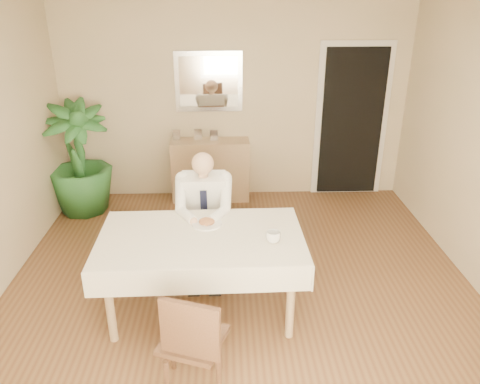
{
  "coord_description": "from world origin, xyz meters",
  "views": [
    {
      "loc": [
        -0.13,
        -3.53,
        2.66
      ],
      "look_at": [
        0.0,
        0.35,
        0.95
      ],
      "focal_mm": 35.0,
      "sensor_mm": 36.0,
      "label": 1
    }
  ],
  "objects_px": {
    "sideboard": "(211,170)",
    "chair_near": "(192,340)",
    "coffee_mug": "(273,237)",
    "seated_man": "(204,211)",
    "dining_table": "(201,245)",
    "potted_palm": "(78,159)",
    "chair_far": "(205,217)"
  },
  "relations": [
    {
      "from": "dining_table",
      "to": "seated_man",
      "type": "height_order",
      "value": "seated_man"
    },
    {
      "from": "chair_far",
      "to": "seated_man",
      "type": "height_order",
      "value": "seated_man"
    },
    {
      "from": "chair_far",
      "to": "sideboard",
      "type": "xyz_separation_m",
      "value": [
        0.01,
        1.54,
        -0.08
      ]
    },
    {
      "from": "chair_far",
      "to": "coffee_mug",
      "type": "distance_m",
      "value": 1.2
    },
    {
      "from": "chair_far",
      "to": "dining_table",
      "type": "bearing_deg",
      "value": -85.99
    },
    {
      "from": "sideboard",
      "to": "seated_man",
      "type": "bearing_deg",
      "value": -91.17
    },
    {
      "from": "dining_table",
      "to": "chair_far",
      "type": "relative_size",
      "value": 1.98
    },
    {
      "from": "seated_man",
      "to": "potted_palm",
      "type": "height_order",
      "value": "potted_palm"
    },
    {
      "from": "chair_near",
      "to": "potted_palm",
      "type": "distance_m",
      "value": 3.44
    },
    {
      "from": "dining_table",
      "to": "chair_near",
      "type": "bearing_deg",
      "value": -92.69
    },
    {
      "from": "dining_table",
      "to": "chair_far",
      "type": "distance_m",
      "value": 0.9
    },
    {
      "from": "chair_near",
      "to": "sideboard",
      "type": "distance_m",
      "value": 3.37
    },
    {
      "from": "chair_near",
      "to": "seated_man",
      "type": "bearing_deg",
      "value": 108.31
    },
    {
      "from": "seated_man",
      "to": "sideboard",
      "type": "distance_m",
      "value": 1.85
    },
    {
      "from": "seated_man",
      "to": "chair_near",
      "type": "bearing_deg",
      "value": -90.99
    },
    {
      "from": "chair_near",
      "to": "coffee_mug",
      "type": "height_order",
      "value": "chair_near"
    },
    {
      "from": "chair_far",
      "to": "potted_palm",
      "type": "distance_m",
      "value": 2.03
    },
    {
      "from": "dining_table",
      "to": "potted_palm",
      "type": "height_order",
      "value": "potted_palm"
    },
    {
      "from": "dining_table",
      "to": "seated_man",
      "type": "relative_size",
      "value": 1.39
    },
    {
      "from": "seated_man",
      "to": "sideboard",
      "type": "relative_size",
      "value": 1.22
    },
    {
      "from": "chair_far",
      "to": "coffee_mug",
      "type": "relative_size",
      "value": 7.27
    },
    {
      "from": "chair_near",
      "to": "coffee_mug",
      "type": "distance_m",
      "value": 1.08
    },
    {
      "from": "coffee_mug",
      "to": "sideboard",
      "type": "relative_size",
      "value": 0.12
    },
    {
      "from": "chair_far",
      "to": "sideboard",
      "type": "height_order",
      "value": "chair_far"
    },
    {
      "from": "dining_table",
      "to": "chair_far",
      "type": "bearing_deg",
      "value": 88.91
    },
    {
      "from": "dining_table",
      "to": "chair_near",
      "type": "xyz_separation_m",
      "value": [
        -0.03,
        -0.95,
        -0.18
      ]
    },
    {
      "from": "coffee_mug",
      "to": "chair_near",
      "type": "bearing_deg",
      "value": -126.81
    },
    {
      "from": "seated_man",
      "to": "coffee_mug",
      "type": "xyz_separation_m",
      "value": [
        0.59,
        -0.72,
        0.11
      ]
    },
    {
      "from": "dining_table",
      "to": "potted_palm",
      "type": "relative_size",
      "value": 1.23
    },
    {
      "from": "sideboard",
      "to": "chair_near",
      "type": "bearing_deg",
      "value": -91.45
    },
    {
      "from": "dining_table",
      "to": "potted_palm",
      "type": "xyz_separation_m",
      "value": [
        -1.61,
        2.09,
        0.04
      ]
    },
    {
      "from": "coffee_mug",
      "to": "seated_man",
      "type": "bearing_deg",
      "value": 129.61
    }
  ]
}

